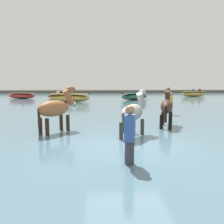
% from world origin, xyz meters
% --- Properties ---
extents(ground_plane, '(120.00, 120.00, 0.00)m').
position_xyz_m(ground_plane, '(0.00, 0.00, 0.00)').
color(ground_plane, '#756B56').
extents(water_surface, '(90.00, 90.00, 0.37)m').
position_xyz_m(water_surface, '(0.00, 10.00, 0.19)').
color(water_surface, '#476675').
rests_on(water_surface, ground).
extents(horse_lead_chestnut, '(1.34, 1.67, 2.00)m').
position_xyz_m(horse_lead_chestnut, '(-2.31, 1.80, 1.18)').
color(horse_lead_chestnut, brown).
rests_on(horse_lead_chestnut, ground).
extents(horse_trailing_grey, '(1.25, 1.60, 1.90)m').
position_xyz_m(horse_trailing_grey, '(0.30, 0.91, 1.12)').
color(horse_trailing_grey, gray).
rests_on(horse_trailing_grey, ground).
extents(horse_flank_dark_bay, '(0.95, 1.77, 1.94)m').
position_xyz_m(horse_flank_dark_bay, '(1.94, 2.49, 1.15)').
color(horse_flank_dark_bay, '#382319').
rests_on(horse_flank_dark_bay, ground).
extents(boat_near_port, '(3.27, 2.01, 1.06)m').
position_xyz_m(boat_near_port, '(-5.24, 22.00, 0.67)').
color(boat_near_port, '#BC382D').
rests_on(boat_near_port, water_surface).
extents(boat_distant_east, '(3.56, 1.83, 1.16)m').
position_xyz_m(boat_distant_east, '(-9.98, 21.82, 0.72)').
color(boat_distant_east, '#BC382D').
rests_on(boat_distant_east, water_surface).
extents(boat_far_offshore, '(3.92, 3.18, 1.24)m').
position_xyz_m(boat_far_offshore, '(3.67, 18.46, 0.76)').
color(boat_far_offshore, '#337556').
rests_on(boat_far_offshore, water_surface).
extents(boat_mid_channel, '(3.72, 1.48, 1.24)m').
position_xyz_m(boat_mid_channel, '(13.73, 24.95, 0.76)').
color(boat_mid_channel, gold).
rests_on(boat_mid_channel, water_surface).
extents(boat_near_starboard, '(4.21, 2.08, 1.30)m').
position_xyz_m(boat_near_starboard, '(-3.39, 15.50, 0.79)').
color(boat_near_starboard, gold).
rests_on(boat_near_starboard, water_surface).
extents(person_wading_close, '(0.33, 0.38, 1.63)m').
position_xyz_m(person_wading_close, '(3.34, 5.89, 0.87)').
color(person_wading_close, '#383842').
rests_on(person_wading_close, ground).
extents(person_spectator_far, '(0.27, 0.36, 1.63)m').
position_xyz_m(person_spectator_far, '(-0.23, -1.52, 0.87)').
color(person_spectator_far, '#383842').
rests_on(person_spectator_far, ground).
extents(channel_buoy, '(0.35, 0.35, 0.79)m').
position_xyz_m(channel_buoy, '(-2.61, 11.83, 0.55)').
color(channel_buoy, silver).
rests_on(channel_buoy, water_surface).
extents(far_shoreline, '(80.00, 2.40, 1.03)m').
position_xyz_m(far_shoreline, '(0.00, 40.79, 0.51)').
color(far_shoreline, '#605B4C').
rests_on(far_shoreline, ground).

